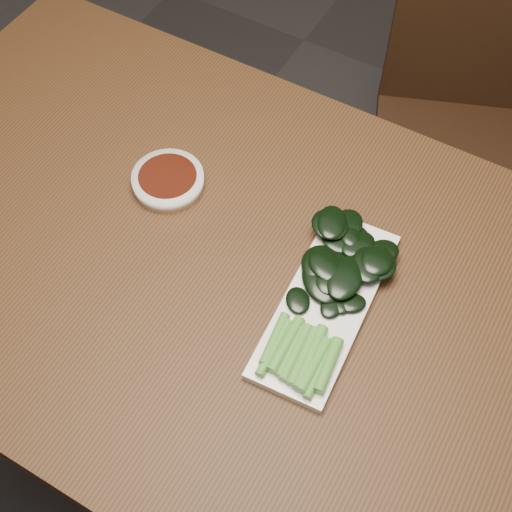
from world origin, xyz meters
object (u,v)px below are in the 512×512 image
Objects in this scene: table at (247,297)px; gai_lan at (333,281)px; sauce_bowl at (168,180)px; chair_far at (468,122)px; serving_plate at (326,304)px.

gai_lan is (0.13, 0.04, 0.10)m from table.
sauce_bowl reaches higher than table.
sauce_bowl is 0.33m from gai_lan.
chair_far reaches higher than sauce_bowl.
chair_far is at bearing 88.75° from serving_plate.
gai_lan reaches higher than sauce_bowl.
gai_lan is at bearing -7.94° from sauce_bowl.
table is at bearing -122.70° from chair_far.
chair_far is 2.82× the size of gai_lan.
gai_lan is at bearing 17.08° from table.
table is at bearing -22.98° from sauce_bowl.
chair_far is (0.15, 0.74, -0.19)m from table.
gai_lan reaches higher than table.
table is 11.84× the size of sauce_bowl.
sauce_bowl is at bearing -139.21° from chair_far.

